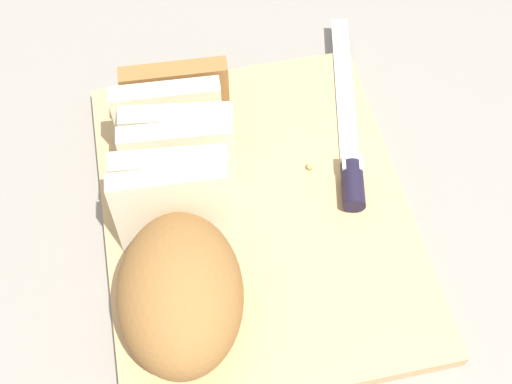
# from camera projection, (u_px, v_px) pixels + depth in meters

# --- Properties ---
(ground_plane) EXTENTS (3.00, 3.00, 0.00)m
(ground_plane) POSITION_uv_depth(u_px,v_px,m) (256.00, 217.00, 0.69)
(ground_plane) COLOR gray
(cutting_board) EXTENTS (0.40, 0.32, 0.02)m
(cutting_board) POSITION_uv_depth(u_px,v_px,m) (256.00, 212.00, 0.68)
(cutting_board) COLOR tan
(cutting_board) RESTS_ON ground_plane
(bread_loaf) EXTENTS (0.32, 0.14, 0.10)m
(bread_loaf) POSITION_uv_depth(u_px,v_px,m) (178.00, 227.00, 0.61)
(bread_loaf) COLOR #996633
(bread_loaf) RESTS_ON cutting_board
(bread_knife) EXTENTS (0.29, 0.08, 0.02)m
(bread_knife) POSITION_uv_depth(u_px,v_px,m) (350.00, 155.00, 0.70)
(bread_knife) COLOR silver
(bread_knife) RESTS_ON cutting_board
(crumb_near_knife) EXTENTS (0.01, 0.01, 0.01)m
(crumb_near_knife) POSITION_uv_depth(u_px,v_px,m) (207.00, 170.00, 0.70)
(crumb_near_knife) COLOR tan
(crumb_near_knife) RESTS_ON cutting_board
(crumb_near_loaf) EXTENTS (0.01, 0.01, 0.01)m
(crumb_near_loaf) POSITION_uv_depth(u_px,v_px,m) (310.00, 167.00, 0.70)
(crumb_near_loaf) COLOR tan
(crumb_near_loaf) RESTS_ON cutting_board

